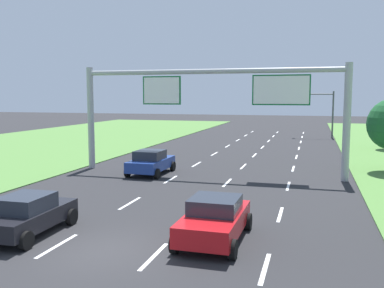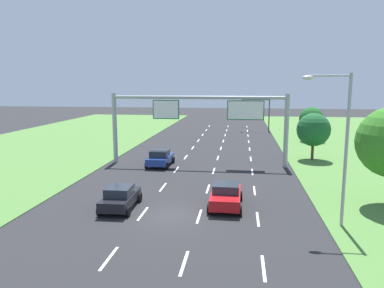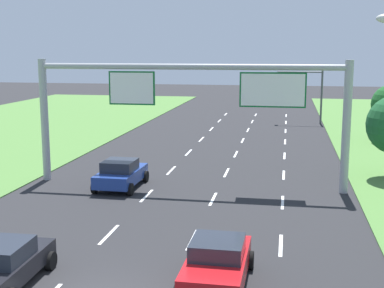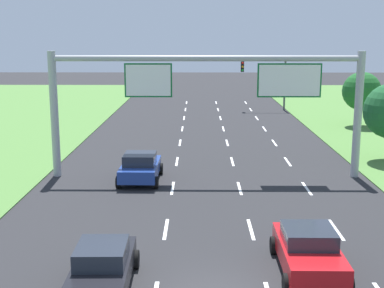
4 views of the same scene
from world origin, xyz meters
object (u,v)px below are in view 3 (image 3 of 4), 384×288
at_px(car_lead_silver, 5,264).
at_px(car_mid_lane, 121,174).
at_px(car_near_red, 217,263).
at_px(traffic_light_mast, 302,86).
at_px(sign_gantry, 194,99).

xyz_separation_m(car_lead_silver, car_mid_lane, (-0.16, 12.63, 0.03)).
bearing_deg(car_near_red, traffic_light_mast, 85.37).
relative_size(car_near_red, car_lead_silver, 1.05).
bearing_deg(traffic_light_mast, sign_gantry, -103.43).
xyz_separation_m(car_near_red, traffic_light_mast, (3.53, 39.60, 3.09)).
height_order(car_mid_lane, traffic_light_mast, traffic_light_mast).
height_order(car_near_red, car_mid_lane, car_mid_lane).
distance_m(car_near_red, car_mid_lane, 13.28).
relative_size(sign_gantry, traffic_light_mast, 3.08).
relative_size(car_lead_silver, car_mid_lane, 0.99).
distance_m(sign_gantry, traffic_light_mast, 27.96).
height_order(car_mid_lane, sign_gantry, sign_gantry).
distance_m(car_lead_silver, traffic_light_mast, 42.22).
distance_m(car_mid_lane, sign_gantry, 5.73).
bearing_deg(car_mid_lane, sign_gantry, 15.90).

